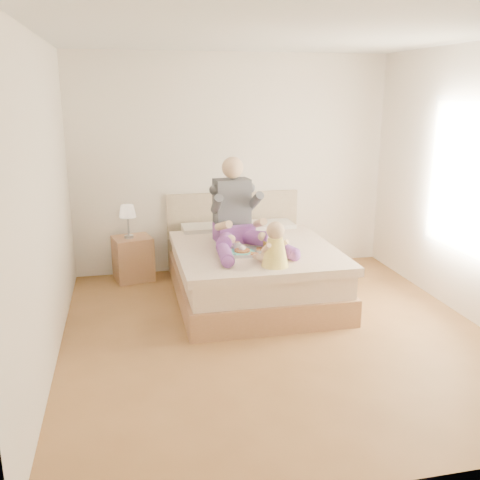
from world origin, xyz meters
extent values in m
cube|color=brown|center=(0.00, 0.00, 0.00)|extent=(4.00, 4.20, 0.01)
cube|color=silver|center=(0.00, 0.00, 2.70)|extent=(4.00, 4.20, 0.02)
cube|color=white|center=(0.00, 2.10, 1.35)|extent=(4.00, 0.02, 2.70)
cube|color=white|center=(0.00, -2.10, 1.35)|extent=(4.00, 0.02, 2.70)
cube|color=white|center=(-2.00, 0.00, 1.35)|extent=(0.02, 4.20, 2.70)
cube|color=white|center=(2.00, 0.00, 1.35)|extent=(0.02, 4.20, 2.70)
cube|color=white|center=(1.99, 0.20, 1.40)|extent=(0.02, 1.30, 1.60)
cube|color=beige|center=(1.98, 0.20, 1.40)|extent=(0.01, 1.18, 1.48)
cube|color=#8F6443|center=(0.00, 1.02, 0.14)|extent=(1.68, 2.13, 0.28)
cube|color=beige|center=(0.00, 1.02, 0.40)|extent=(1.60, 2.05, 0.24)
cube|color=beige|center=(0.00, 0.87, 0.57)|extent=(1.70, 1.80, 0.09)
cube|color=beige|center=(-0.38, 1.76, 0.59)|extent=(0.62, 0.40, 0.14)
cube|color=beige|center=(0.38, 1.76, 0.59)|extent=(0.62, 0.40, 0.14)
cube|color=#9D8A6C|center=(0.00, 2.09, 0.50)|extent=(1.70, 0.08, 1.00)
cube|color=#8F6443|center=(-1.29, 1.86, 0.27)|extent=(0.52, 0.48, 0.54)
cylinder|color=#ADAFB4|center=(-1.33, 1.83, 0.56)|extent=(0.11, 0.11, 0.04)
cylinder|color=#ADAFB4|center=(-1.33, 1.83, 0.69)|extent=(0.02, 0.02, 0.22)
cone|color=beige|center=(-1.33, 1.83, 0.87)|extent=(0.20, 0.20, 0.14)
cube|color=#753B95|center=(-0.17, 1.19, 0.71)|extent=(0.44, 0.37, 0.19)
cube|color=#34343B|center=(-0.18, 1.26, 1.04)|extent=(0.41, 0.28, 0.52)
sphere|color=tan|center=(-0.18, 1.22, 1.43)|extent=(0.24, 0.24, 0.24)
cylinder|color=#753B95|center=(-0.32, 0.92, 0.70)|extent=(0.29, 0.58, 0.24)
cylinder|color=#753B95|center=(-0.41, 0.49, 0.68)|extent=(0.17, 0.51, 0.13)
sphere|color=#753B95|center=(-0.43, 0.25, 0.67)|extent=(0.12, 0.12, 0.12)
cylinder|color=#34343B|center=(-0.38, 1.08, 1.06)|extent=(0.10, 0.32, 0.27)
cylinder|color=tan|center=(-0.35, 0.88, 0.87)|extent=(0.15, 0.34, 0.18)
sphere|color=tan|center=(-0.30, 0.72, 0.76)|extent=(0.10, 0.10, 0.10)
cylinder|color=#753B95|center=(0.03, 0.95, 0.70)|extent=(0.39, 0.57, 0.24)
cylinder|color=#753B95|center=(0.20, 0.56, 0.68)|extent=(0.27, 0.52, 0.13)
sphere|color=#753B95|center=(0.26, 0.32, 0.67)|extent=(0.12, 0.12, 0.12)
cylinder|color=#34343B|center=(0.05, 1.13, 1.06)|extent=(0.16, 0.34, 0.27)
cylinder|color=tan|center=(0.06, 0.92, 0.87)|extent=(0.08, 0.33, 0.18)
sphere|color=tan|center=(0.05, 0.76, 0.76)|extent=(0.10, 0.10, 0.10)
cube|color=#ADAFB4|center=(-0.10, 0.66, 0.62)|extent=(0.46, 0.38, 0.01)
cylinder|color=#44C4B0|center=(-0.19, 0.69, 0.63)|extent=(0.24, 0.24, 0.01)
cylinder|color=#B06B3A|center=(-0.19, 0.69, 0.64)|extent=(0.16, 0.16, 0.02)
cylinder|color=white|center=(-0.22, 0.81, 0.66)|extent=(0.07, 0.07, 0.08)
torus|color=white|center=(-0.18, 0.80, 0.66)|extent=(0.02, 0.06, 0.06)
cylinder|color=#956449|center=(-0.22, 0.81, 0.70)|extent=(0.07, 0.07, 0.01)
cylinder|color=white|center=(0.01, 0.72, 0.63)|extent=(0.14, 0.14, 0.01)
cube|color=#B06B3A|center=(0.01, 0.72, 0.64)|extent=(0.09, 0.08, 0.02)
cylinder|color=white|center=(-0.10, 0.57, 0.63)|extent=(0.14, 0.14, 0.01)
ellipsoid|color=red|center=(-0.08, 0.56, 0.64)|extent=(0.03, 0.03, 0.01)
cylinder|color=white|center=(0.07, 0.69, 0.68)|extent=(0.06, 0.06, 0.11)
cylinder|color=gold|center=(0.07, 0.69, 0.67)|extent=(0.06, 0.06, 0.10)
cylinder|color=white|center=(0.02, 0.55, 0.64)|extent=(0.06, 0.06, 0.04)
cylinder|color=#3E1508|center=(0.02, 0.55, 0.64)|extent=(0.05, 0.05, 0.03)
cone|color=#FBE14F|center=(0.03, 0.22, 0.75)|extent=(0.26, 0.26, 0.29)
sphere|color=tan|center=(0.03, 0.22, 0.96)|extent=(0.18, 0.18, 0.18)
cylinder|color=tan|center=(-0.07, 0.32, 0.66)|extent=(0.12, 0.21, 0.07)
sphere|color=tan|center=(-0.12, 0.40, 0.66)|extent=(0.06, 0.06, 0.06)
cylinder|color=tan|center=(-0.07, 0.18, 0.81)|extent=(0.08, 0.15, 0.12)
cylinder|color=tan|center=(0.02, 0.36, 0.66)|extent=(0.16, 0.20, 0.07)
sphere|color=tan|center=(-0.02, 0.45, 0.66)|extent=(0.06, 0.06, 0.06)
cylinder|color=tan|center=(0.12, 0.28, 0.81)|extent=(0.13, 0.14, 0.12)
camera|label=1|loc=(-1.34, -4.50, 2.23)|focal=40.00mm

